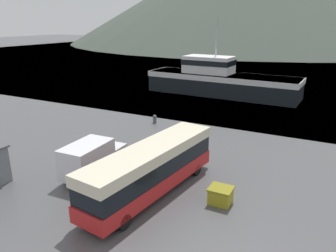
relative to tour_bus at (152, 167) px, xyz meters
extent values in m
plane|color=#475B6B|center=(-0.20, 135.44, -1.84)|extent=(240.00, 240.00, 0.00)
cube|color=red|center=(0.00, -0.01, -0.89)|extent=(3.81, 11.54, 0.98)
cube|color=black|center=(0.00, -0.01, 0.16)|extent=(3.74, 11.31, 1.13)
cube|color=beige|center=(0.00, -0.01, 1.07)|extent=(3.81, 11.54, 0.70)
cube|color=black|center=(0.68, 5.63, -0.04)|extent=(2.17, 0.32, 1.52)
cylinder|color=black|center=(-0.61, 4.05, -1.39)|extent=(0.41, 0.93, 0.90)
cylinder|color=black|center=(1.55, 3.79, -1.39)|extent=(0.41, 0.93, 0.90)
cylinder|color=black|center=(-1.56, -3.82, -1.39)|extent=(0.41, 0.93, 0.90)
cylinder|color=black|center=(0.61, -4.08, -1.39)|extent=(0.41, 0.93, 0.90)
cube|color=silver|center=(-5.16, -0.22, -0.37)|extent=(2.34, 3.93, 2.23)
cube|color=silver|center=(-5.27, 2.53, -0.87)|extent=(2.25, 1.73, 1.23)
cube|color=black|center=(-5.23, 1.73, 0.13)|extent=(1.86, 0.13, 0.78)
cylinder|color=black|center=(-6.24, 2.27, -1.49)|extent=(0.25, 0.71, 0.70)
cylinder|color=black|center=(-4.27, 2.35, -1.49)|extent=(0.25, 0.71, 0.70)
cylinder|color=black|center=(-6.10, -1.13, -1.49)|extent=(0.25, 0.71, 0.70)
cylinder|color=black|center=(-4.14, -1.06, -1.49)|extent=(0.25, 0.71, 0.70)
cube|color=black|center=(-5.63, 30.89, -0.26)|extent=(22.88, 6.78, 3.14)
cube|color=white|center=(-5.63, 30.89, 0.91)|extent=(23.11, 6.85, 0.79)
cube|color=white|center=(-7.89, 30.99, 2.58)|extent=(7.42, 4.36, 2.55)
cube|color=black|center=(-7.89, 30.99, 2.97)|extent=(7.57, 4.48, 0.77)
cylinder|color=#B2B2B7|center=(-6.80, 30.94, 6.56)|extent=(0.20, 0.20, 5.40)
cube|color=olive|center=(4.39, 0.87, -1.37)|extent=(1.30, 1.18, 0.94)
cube|color=olive|center=(4.39, 0.87, -0.85)|extent=(1.43, 1.30, 0.10)
cylinder|color=#4C4C51|center=(-7.50, 13.56, -1.54)|extent=(0.38, 0.38, 0.59)
sphere|color=#4C4C51|center=(-7.50, 13.56, -1.14)|extent=(0.44, 0.44, 0.44)
camera|label=1|loc=(9.74, -16.51, 8.96)|focal=35.00mm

